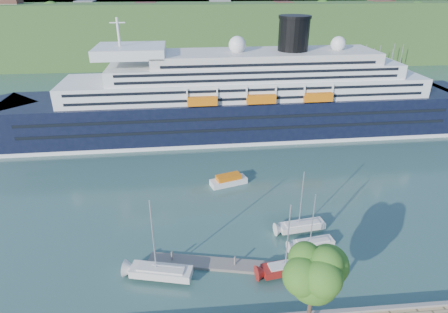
# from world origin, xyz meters

# --- Properties ---
(far_hillside) EXTENTS (400.00, 50.00, 24.00)m
(far_hillside) POSITION_xyz_m (0.00, 145.00, 12.00)
(far_hillside) COLOR #365622
(far_hillside) RESTS_ON ground
(cruise_ship) EXTENTS (116.24, 19.68, 26.02)m
(cruise_ship) POSITION_xyz_m (6.83, 53.77, 13.01)
(cruise_ship) COLOR black
(cruise_ship) RESTS_ON ground
(promenade_tree) EXTENTS (6.66, 6.66, 11.03)m
(promenade_tree) POSITION_xyz_m (7.43, -1.80, 6.51)
(promenade_tree) COLOR #37641A
(promenade_tree) RESTS_ON promenade
(floating_pontoon) EXTENTS (18.27, 5.88, 0.40)m
(floating_pontoon) POSITION_xyz_m (-0.67, 9.24, 0.20)
(floating_pontoon) COLOR slate
(floating_pontoon) RESTS_ON ground
(sailboat_white_near) EXTENTS (8.55, 4.09, 10.65)m
(sailboat_white_near) POSITION_xyz_m (-7.80, 7.56, 5.32)
(sailboat_white_near) COLOR silver
(sailboat_white_near) RESTS_ON ground
(sailboat_red) EXTENTS (7.73, 3.25, 9.68)m
(sailboat_red) POSITION_xyz_m (7.80, 7.02, 4.84)
(sailboat_red) COLOR maroon
(sailboat_red) RESTS_ON ground
(sailboat_white_far) EXTENTS (6.50, 2.68, 8.15)m
(sailboat_white_far) POSITION_xyz_m (12.19, 11.48, 4.07)
(sailboat_white_far) COLOR silver
(sailboat_white_far) RESTS_ON ground
(tender_launch) EXTENTS (6.92, 4.11, 1.81)m
(tender_launch) POSITION_xyz_m (2.64, 29.78, 0.91)
(tender_launch) COLOR orange
(tender_launch) RESTS_ON ground
(sailboat_extra) EXTENTS (7.41, 2.99, 9.30)m
(sailboat_extra) POSITION_xyz_m (11.75, 15.29, 4.65)
(sailboat_extra) COLOR silver
(sailboat_extra) RESTS_ON ground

